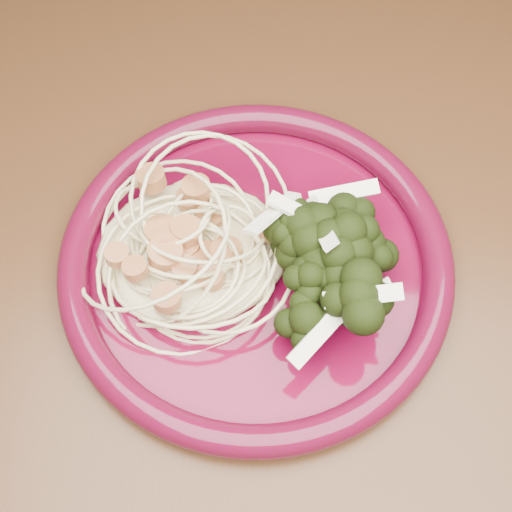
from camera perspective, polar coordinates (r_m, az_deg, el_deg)
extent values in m
plane|color=brown|center=(1.29, -5.67, -15.11)|extent=(3.50, 3.50, 0.00)
cube|color=#472814|center=(0.61, -11.58, 1.91)|extent=(1.20, 0.80, 0.04)
cylinder|color=#54051F|center=(0.56, 0.00, -0.84)|extent=(0.36, 0.36, 0.01)
torus|color=#540922|center=(0.55, 0.00, -0.34)|extent=(0.37, 0.37, 0.02)
ellipsoid|color=beige|center=(0.55, -5.17, 1.03)|extent=(0.18, 0.16, 0.03)
ellipsoid|color=black|center=(0.53, 6.54, -0.34)|extent=(0.13, 0.18, 0.05)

